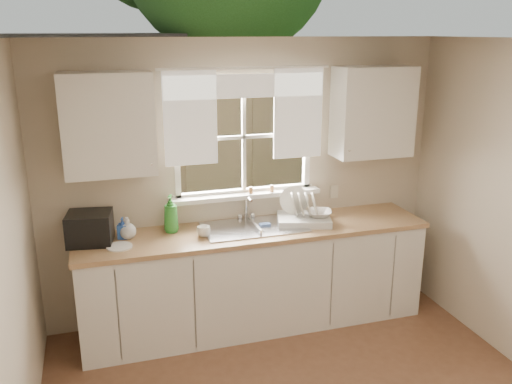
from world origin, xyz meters
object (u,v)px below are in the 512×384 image
object	(u,v)px
dish_rack	(303,215)
black_appliance	(90,228)
soap_bottle_a	(171,214)
cup	(204,232)

from	to	relation	value
dish_rack	black_appliance	bearing A→B (deg)	178.25
dish_rack	soap_bottle_a	world-z (taller)	soap_bottle_a
dish_rack	cup	distance (m)	0.92
cup	black_appliance	xyz separation A→B (m)	(-0.90, 0.13, 0.08)
cup	black_appliance	bearing A→B (deg)	158.88
cup	black_appliance	distance (m)	0.91
soap_bottle_a	cup	distance (m)	0.33
dish_rack	black_appliance	xyz separation A→B (m)	(-1.81, 0.06, 0.06)
black_appliance	soap_bottle_a	bearing A→B (deg)	14.11
soap_bottle_a	cup	bearing A→B (deg)	-19.32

